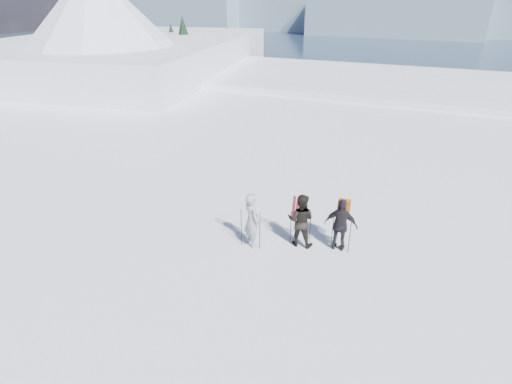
# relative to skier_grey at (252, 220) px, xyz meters

# --- Properties ---
(lake_basin) EXTENTS (820.00, 820.00, 71.62)m
(lake_basin) POSITION_rel_skier_grey_xyz_m (1.58, 27.71, -7.40)
(lake_basin) COLOR white
(lake_basin) RESTS_ON ground
(far_mountain_range) EXTENTS (770.00, 110.00, 53.00)m
(far_mountain_range) POSITION_rel_skier_grey_xyz_m (31.19, 452.49, -8.09)
(far_mountain_range) COLOR slate
(far_mountain_range) RESTS_ON ground
(near_ridge) EXTENTS (31.37, 35.68, 25.62)m
(near_ridge) POSITION_rel_skier_grey_xyz_m (-24.98, 27.05, -4.38)
(near_ridge) COLOR white
(near_ridge) RESTS_ON ground
(skier_grey) EXTENTS (0.78, 0.74, 1.80)m
(skier_grey) POSITION_rel_skier_grey_xyz_m (0.00, 0.00, 0.00)
(skier_grey) COLOR #8F939C
(skier_grey) RESTS_ON ground
(skier_dark) EXTENTS (0.90, 0.73, 1.75)m
(skier_dark) POSITION_rel_skier_grey_xyz_m (1.39, 0.62, -0.03)
(skier_dark) COLOR black
(skier_dark) RESTS_ON ground
(skier_pack) EXTENTS (1.02, 0.45, 1.72)m
(skier_pack) POSITION_rel_skier_grey_xyz_m (2.59, 0.85, -0.04)
(skier_pack) COLOR black
(skier_pack) RESTS_ON ground
(backpack) EXTENTS (0.37, 0.22, 0.55)m
(backpack) POSITION_rel_skier_grey_xyz_m (2.58, 1.10, 1.09)
(backpack) COLOR #B85011
(backpack) RESTS_ON skier_pack
(ski_poles) EXTENTS (3.21, 0.93, 1.29)m
(ski_poles) POSITION_rel_skier_grey_xyz_m (1.32, 0.39, -0.29)
(ski_poles) COLOR black
(ski_poles) RESTS_ON ground
(skis_loose) EXTENTS (0.67, 1.67, 0.03)m
(skis_loose) POSITION_rel_skier_grey_xyz_m (0.52, 2.91, -0.89)
(skis_loose) COLOR black
(skis_loose) RESTS_ON ground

